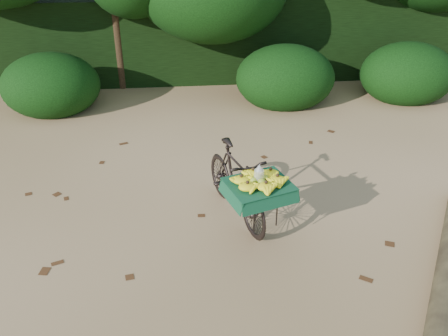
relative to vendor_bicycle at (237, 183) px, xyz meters
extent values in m
plane|color=tan|center=(-0.08, -0.47, -0.50)|extent=(80.00, 80.00, 0.00)
imported|color=black|center=(-0.01, 0.03, -0.02)|extent=(0.94, 1.67, 0.97)
cube|color=black|center=(0.18, -0.54, 0.29)|extent=(0.46, 0.51, 0.02)
cube|color=#134825|center=(0.18, -0.54, 0.31)|extent=(0.84, 0.77, 0.01)
ellipsoid|color=olive|center=(0.24, -0.52, 0.36)|extent=(0.09, 0.07, 0.10)
ellipsoid|color=olive|center=(0.16, -0.49, 0.36)|extent=(0.09, 0.07, 0.10)
ellipsoid|color=olive|center=(0.11, -0.57, 0.36)|extent=(0.09, 0.07, 0.10)
ellipsoid|color=olive|center=(0.20, -0.60, 0.36)|extent=(0.09, 0.07, 0.10)
cylinder|color=#EAE5C6|center=(0.18, -0.54, 0.41)|extent=(0.11, 0.11, 0.15)
cylinder|color=brown|center=(2.03, -1.54, -0.36)|extent=(2.40, 3.51, 0.29)
cube|color=black|center=(-0.08, 5.83, 0.40)|extent=(26.00, 1.80, 1.80)
camera|label=1|loc=(-0.64, -4.98, 3.08)|focal=38.00mm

